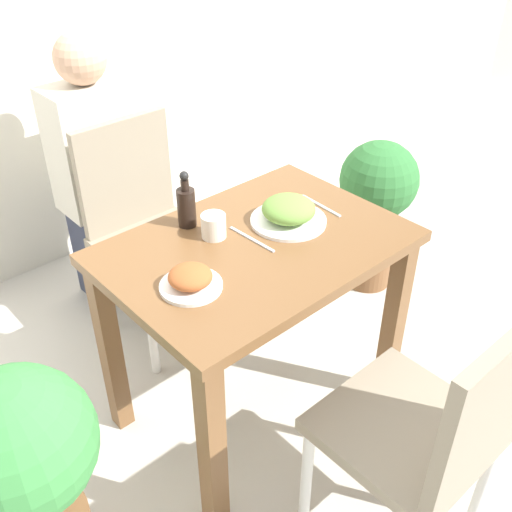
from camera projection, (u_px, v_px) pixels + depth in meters
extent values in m
plane|color=#B7B2A8|center=(256.00, 406.00, 2.23)|extent=(16.00, 16.00, 0.00)
cube|color=brown|center=(256.00, 247.00, 1.83)|extent=(0.91, 0.64, 0.04)
cube|color=brown|center=(212.00, 452.00, 1.65)|extent=(0.06, 0.06, 0.69)
cube|color=brown|center=(394.00, 323.00, 2.09)|extent=(0.06, 0.06, 0.69)
cube|color=brown|center=(111.00, 351.00, 1.98)|extent=(0.06, 0.06, 0.69)
cube|color=brown|center=(286.00, 257.00, 2.42)|extent=(0.06, 0.06, 0.69)
cube|color=gray|center=(405.00, 429.00, 1.61)|extent=(0.42, 0.42, 0.04)
cube|color=gray|center=(490.00, 410.00, 1.36)|extent=(0.40, 0.04, 0.44)
cylinder|color=white|center=(384.00, 411.00, 1.95)|extent=(0.03, 0.03, 0.41)
cylinder|color=white|center=(307.00, 476.00, 1.75)|extent=(0.03, 0.03, 0.41)
cylinder|color=white|center=(483.00, 484.00, 1.73)|extent=(0.03, 0.03, 0.41)
cube|color=gray|center=(159.00, 245.00, 2.35)|extent=(0.42, 0.42, 0.04)
cube|color=gray|center=(125.00, 174.00, 2.33)|extent=(0.40, 0.04, 0.44)
cylinder|color=white|center=(152.00, 332.00, 2.26)|extent=(0.03, 0.03, 0.41)
cylinder|color=white|center=(225.00, 293.00, 2.46)|extent=(0.03, 0.03, 0.41)
cylinder|color=white|center=(103.00, 289.00, 2.48)|extent=(0.03, 0.03, 0.41)
cylinder|color=white|center=(174.00, 256.00, 2.68)|extent=(0.03, 0.03, 0.41)
cylinder|color=white|center=(288.00, 221.00, 1.91)|extent=(0.24, 0.24, 0.01)
ellipsoid|color=olive|center=(289.00, 209.00, 1.89)|extent=(0.17, 0.17, 0.07)
cylinder|color=white|center=(191.00, 286.00, 1.63)|extent=(0.17, 0.17, 0.01)
ellipsoid|color=#A35128|center=(190.00, 277.00, 1.61)|extent=(0.12, 0.12, 0.05)
cylinder|color=silver|center=(214.00, 226.00, 1.82)|extent=(0.08, 0.08, 0.08)
cylinder|color=black|center=(187.00, 208.00, 1.87)|extent=(0.06, 0.06, 0.12)
cylinder|color=black|center=(185.00, 185.00, 1.82)|extent=(0.03, 0.03, 0.03)
sphere|color=black|center=(184.00, 176.00, 1.80)|extent=(0.03, 0.03, 0.03)
cube|color=silver|center=(253.00, 239.00, 1.83)|extent=(0.02, 0.19, 0.00)
cube|color=silver|center=(321.00, 206.00, 2.00)|extent=(0.02, 0.18, 0.00)
cylinder|color=brown|center=(39.00, 506.00, 1.56)|extent=(0.04, 0.04, 0.12)
sphere|color=#387F3D|center=(17.00, 444.00, 1.41)|extent=(0.38, 0.38, 0.38)
cylinder|color=brown|center=(369.00, 257.00, 2.80)|extent=(0.22, 0.22, 0.26)
cylinder|color=brown|center=(373.00, 224.00, 2.70)|extent=(0.04, 0.04, 0.10)
sphere|color=#2D6B33|center=(379.00, 180.00, 2.57)|extent=(0.34, 0.34, 0.34)
cube|color=#2D3347|center=(111.00, 247.00, 2.71)|extent=(0.28, 0.20, 0.45)
cube|color=beige|center=(94.00, 148.00, 2.43)|extent=(0.34, 0.22, 0.52)
sphere|color=tan|center=(80.00, 58.00, 2.23)|extent=(0.20, 0.20, 0.20)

